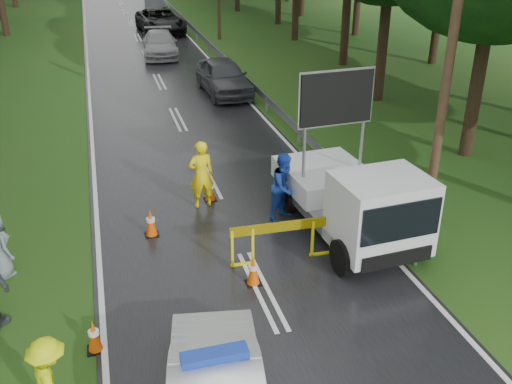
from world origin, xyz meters
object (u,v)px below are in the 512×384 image
object	(u,v)px
civilian	(285,187)
queue_car_fourth	(155,8)
officer	(201,175)
queue_car_third	(160,21)
work_truck	(354,199)
barrier	(283,232)
queue_car_first	(223,77)
queue_car_second	(160,44)

from	to	relation	value
civilian	queue_car_fourth	world-z (taller)	civilian
officer	queue_car_third	xyz separation A→B (m)	(2.24, 27.22, -0.14)
work_truck	barrier	bearing A→B (deg)	-168.20
officer	queue_car_first	distance (m)	11.34
work_truck	civilian	world-z (taller)	work_truck
barrier	civilian	size ratio (longest dim) A/B	1.35
queue_car_second	queue_car_third	bearing A→B (deg)	87.41
queue_car_fourth	queue_car_third	bearing A→B (deg)	-88.51
queue_car_fourth	queue_car_first	bearing A→B (deg)	-84.16
barrier	queue_car_third	xyz separation A→B (m)	(0.96, 30.49, 0.04)
officer	queue_car_second	world-z (taller)	officer
queue_car_third	queue_car_fourth	world-z (taller)	queue_car_third
queue_car_fourth	civilian	bearing A→B (deg)	-86.28
civilian	queue_car_first	xyz separation A→B (m)	(1.10, 12.18, -0.14)
queue_car_first	queue_car_second	bearing A→B (deg)	99.33
queue_car_first	queue_car_fourth	distance (m)	23.44
barrier	queue_car_fourth	xyz separation A→B (m)	(1.38, 37.62, -0.05)
civilian	queue_car_fourth	distance (m)	35.63
queue_car_third	queue_car_fourth	xyz separation A→B (m)	(0.41, 7.13, -0.10)
civilian	queue_car_third	bearing A→B (deg)	57.13
work_truck	queue_car_second	world-z (taller)	work_truck
officer	civilian	xyz separation A→B (m)	(1.98, -1.27, -0.04)
barrier	officer	bearing A→B (deg)	113.19
work_truck	officer	size ratio (longest dim) A/B	2.62
officer	barrier	bearing A→B (deg)	105.18
queue_car_first	queue_car_third	xyz separation A→B (m)	(-0.84, 16.30, 0.03)
barrier	officer	world-z (taller)	officer
officer	queue_car_second	distance (m)	19.72
queue_car_third	queue_car_second	bearing A→B (deg)	-101.86
queue_car_first	queue_car_third	world-z (taller)	queue_car_third
officer	civilian	world-z (taller)	officer
officer	queue_car_second	xyz separation A→B (m)	(1.28, 19.68, -0.27)
officer	queue_car_second	bearing A→B (deg)	-99.84
civilian	queue_car_second	world-z (taller)	civilian
work_truck	civilian	bearing A→B (deg)	128.32
barrier	queue_car_fourth	bearing A→B (deg)	89.79
barrier	queue_car_second	world-z (taller)	queue_car_second
work_truck	queue_car_fourth	world-z (taller)	work_truck
barrier	queue_car_first	size ratio (longest dim) A/B	0.54
queue_car_second	queue_car_third	xyz separation A→B (m)	(0.96, 7.54, 0.13)
barrier	queue_car_first	distance (m)	14.30
barrier	officer	distance (m)	3.52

